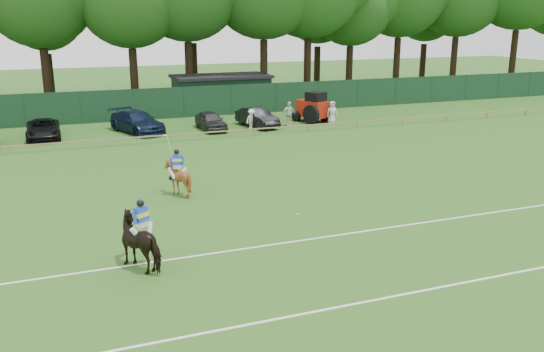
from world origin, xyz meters
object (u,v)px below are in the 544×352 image
horse_dark (143,241)px  horse_chestnut (178,178)px  estate_black (257,118)px  spectator_left (251,119)px  spectator_right (332,112)px  polo_ball (298,215)px  sedan_navy (137,122)px  hatch_grey (211,121)px  spectator_mid (289,114)px  tractor (313,108)px  suv_black (43,129)px  utility_shed (221,92)px

horse_dark → horse_chestnut: horse_dark is taller
estate_black → spectator_left: bearing=-143.3°
spectator_right → polo_ball: spectator_right is taller
sedan_navy → estate_black: sedan_navy is taller
hatch_grey → spectator_left: 2.95m
hatch_grey → spectator_right: spectator_right is taller
hatch_grey → polo_ball: (-1.52, -19.45, -0.63)m
hatch_grey → spectator_mid: (5.90, -0.54, 0.24)m
spectator_right → tractor: 1.59m
spectator_mid → polo_ball: spectator_mid is taller
horse_dark → spectator_mid: 25.93m
horse_dark → estate_black: horse_dark is taller
hatch_grey → spectator_left: (2.81, -0.91, 0.07)m
suv_black → spectator_left: (14.18, -1.98, 0.10)m
estate_black → utility_shed: 9.03m
estate_black → tractor: 4.80m
horse_chestnut → tractor: (13.86, 15.12, 0.32)m
spectator_mid → polo_ball: (-7.42, -18.91, -0.88)m
spectator_right → utility_shed: size_ratio=0.21×
hatch_grey → spectator_mid: size_ratio=2.16×
horse_chestnut → spectator_right: size_ratio=0.91×
horse_chestnut → utility_shed: utility_shed is taller
estate_black → spectator_mid: (2.33, -0.50, 0.22)m
hatch_grey → spectator_right: size_ratio=2.28×
sedan_navy → spectator_mid: (11.03, -1.52, 0.16)m
horse_chestnut → spectator_left: size_ratio=1.06×
suv_black → tractor: (19.70, -0.75, 0.47)m
sedan_navy → spectator_right: 14.62m
sedan_navy → tractor: 13.48m
tractor → estate_black: bearing=161.5°
spectator_mid → tractor: 2.59m
suv_black → tractor: tractor is taller
tractor → spectator_right: bearing=-70.9°
spectator_right → tractor: tractor is taller
suv_black → hatch_grey: bearing=-5.6°
spectator_left → tractor: size_ratio=0.45×
estate_black → sedan_navy: bearing=160.9°
horse_chestnut → utility_shed: bearing=-94.8°
spectator_right → estate_black: bearing=173.7°
horse_chestnut → spectator_left: (8.34, 13.90, -0.04)m
horse_chestnut → sedan_navy: bearing=-75.7°
suv_black → polo_ball: suv_black is taller
sedan_navy → polo_ball: size_ratio=58.44×
horse_dark → spectator_left: (11.06, 21.36, -0.14)m
suv_black → hatch_grey: 11.42m
polo_ball → utility_shed: (4.90, 28.41, 1.49)m
horse_dark → utility_shed: size_ratio=0.25×
suv_black → hatch_grey: hatch_grey is taller
spectator_right → suv_black: bearing=176.4°
utility_shed → suv_black: bearing=-151.9°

